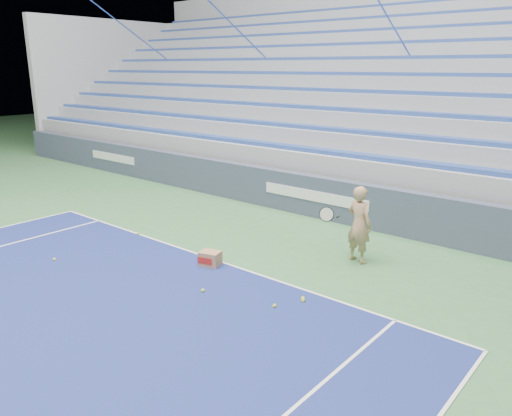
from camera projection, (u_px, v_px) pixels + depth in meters
The scene contains 10 objects.
sponsor_barrier at pixel (317, 197), 13.23m from camera, with size 30.00×0.32×1.10m.
bleachers at pixel (412, 113), 16.95m from camera, with size 31.00×9.15×7.30m.
tennis_player at pixel (359, 224), 10.09m from camera, with size 0.93×0.86×1.60m.
ball_box at pixel (210, 259), 10.04m from camera, with size 0.47×0.41×0.30m.
tennis_ball_0 at pixel (138, 234), 11.90m from camera, with size 0.07×0.07×0.07m, color #C3DB2C.
tennis_ball_1 at pixel (303, 300), 8.51m from camera, with size 0.07×0.07×0.07m, color #C3DB2C.
tennis_ball_2 at pixel (303, 298), 8.59m from camera, with size 0.07×0.07×0.07m, color #C3DB2C.
tennis_ball_3 at pixel (54, 259), 10.32m from camera, with size 0.07×0.07×0.07m, color #C3DB2C.
tennis_ball_4 at pixel (203, 291), 8.88m from camera, with size 0.07×0.07×0.07m, color #C3DB2C.
tennis_ball_5 at pixel (275, 306), 8.32m from camera, with size 0.07×0.07×0.07m, color #C3DB2C.
Camera 1 is at (6.98, 5.03, 3.88)m, focal length 35.00 mm.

